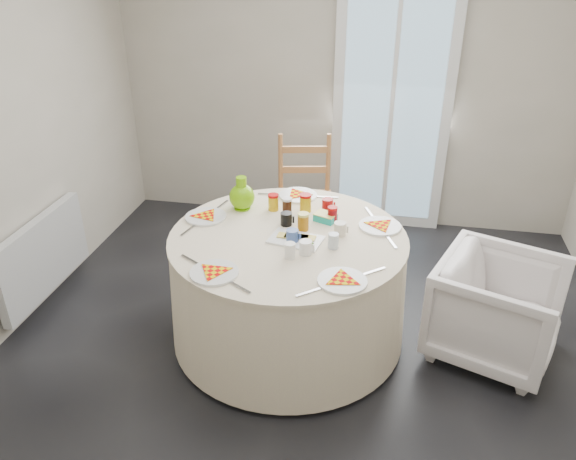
% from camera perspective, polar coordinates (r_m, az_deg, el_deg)
% --- Properties ---
extents(floor, '(4.00, 4.00, 0.00)m').
position_cam_1_polar(floor, '(3.75, 1.92, -12.05)').
color(floor, black).
rests_on(floor, ground).
extents(wall_back, '(4.00, 0.02, 2.60)m').
position_cam_1_polar(wall_back, '(4.99, 5.99, 14.92)').
color(wall_back, '#BCB5A3').
rests_on(wall_back, floor).
extents(glass_door, '(1.00, 0.08, 2.10)m').
position_cam_1_polar(glass_door, '(4.98, 10.46, 11.63)').
color(glass_door, silver).
rests_on(glass_door, floor).
extents(radiator, '(0.07, 1.00, 0.55)m').
position_cam_1_polar(radiator, '(4.35, -23.63, -2.41)').
color(radiator, silver).
rests_on(radiator, floor).
extents(table, '(1.52, 1.52, 0.77)m').
position_cam_1_polar(table, '(3.65, 0.00, -5.91)').
color(table, beige).
rests_on(table, floor).
extents(wooden_chair, '(0.53, 0.51, 1.01)m').
position_cam_1_polar(wooden_chair, '(4.53, 1.71, 2.60)').
color(wooden_chair, '#A16440').
rests_on(wooden_chair, floor).
extents(armchair, '(0.88, 0.90, 0.73)m').
position_cam_1_polar(armchair, '(3.73, 20.60, -6.85)').
color(armchair, white).
rests_on(armchair, floor).
extents(place_settings, '(1.64, 1.64, 0.03)m').
position_cam_1_polar(place_settings, '(3.45, 0.00, -0.44)').
color(place_settings, silver).
rests_on(place_settings, table).
extents(jar_cluster, '(0.52, 0.41, 0.14)m').
position_cam_1_polar(jar_cluster, '(3.68, 1.31, 2.34)').
color(jar_cluster, '#AD6613').
rests_on(jar_cluster, table).
extents(butter_tub, '(0.17, 0.14, 0.05)m').
position_cam_1_polar(butter_tub, '(3.63, 3.82, 1.29)').
color(butter_tub, '#11988F').
rests_on(butter_tub, table).
extents(green_pitcher, '(0.21, 0.21, 0.22)m').
position_cam_1_polar(green_pitcher, '(3.76, -4.72, 3.72)').
color(green_pitcher, '#6BB706').
rests_on(green_pitcher, table).
extents(cheese_platter, '(0.35, 0.26, 0.04)m').
position_cam_1_polar(cheese_platter, '(3.39, 0.79, -0.89)').
color(cheese_platter, silver).
rests_on(cheese_platter, table).
extents(mugs_glasses, '(0.71, 0.71, 0.10)m').
position_cam_1_polar(mugs_glasses, '(3.43, 2.39, 0.13)').
color(mugs_glasses, '#AAAAAA').
rests_on(mugs_glasses, table).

